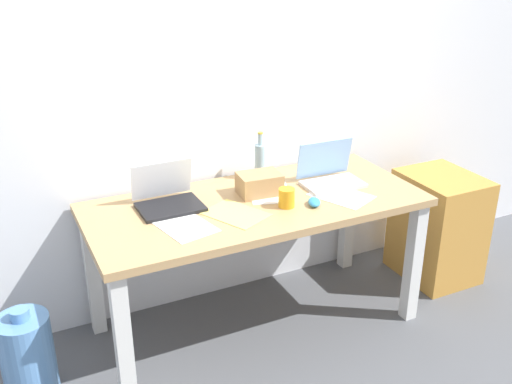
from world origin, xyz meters
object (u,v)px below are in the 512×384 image
object	(u,v)px
laptop_right	(330,174)
coffee_mug	(287,198)
laptop_left	(168,198)
filing_cabinet	(438,226)
computer_mouse	(314,202)
cardboard_box	(259,184)
desk	(256,219)
water_cooler_jug	(27,356)
beer_bottle	(260,160)

from	to	relation	value
laptop_right	coffee_mug	distance (m)	0.39
laptop_left	filing_cabinet	distance (m)	1.72
computer_mouse	cardboard_box	bearing A→B (deg)	152.43
desk	laptop_right	xyz separation A→B (m)	(0.46, 0.04, 0.15)
filing_cabinet	water_cooler_jug	bearing A→B (deg)	-179.43
computer_mouse	water_cooler_jug	xyz separation A→B (m)	(-1.41, 0.13, -0.55)
computer_mouse	filing_cabinet	world-z (taller)	computer_mouse
desk	filing_cabinet	world-z (taller)	desk
laptop_right	water_cooler_jug	distance (m)	1.73
laptop_right	desk	bearing A→B (deg)	-175.02
laptop_left	coffee_mug	xyz separation A→B (m)	(0.52, -0.26, 0.00)
laptop_left	laptop_right	size ratio (longest dim) A/B	0.95
cardboard_box	filing_cabinet	world-z (taller)	cardboard_box
desk	water_cooler_jug	xyz separation A→B (m)	(-1.17, -0.04, -0.43)
beer_bottle	coffee_mug	world-z (taller)	beer_bottle
cardboard_box	water_cooler_jug	size ratio (longest dim) A/B	0.47
cardboard_box	water_cooler_jug	bearing A→B (deg)	-174.80
laptop_left	desk	bearing A→B (deg)	-18.14
cardboard_box	water_cooler_jug	xyz separation A→B (m)	(-1.23, -0.11, -0.58)
beer_bottle	filing_cabinet	distance (m)	1.22
laptop_left	laptop_right	bearing A→B (deg)	-6.30
laptop_left	filing_cabinet	xyz separation A→B (m)	(1.65, -0.15, -0.45)
cardboard_box	filing_cabinet	size ratio (longest dim) A/B	0.33
laptop_left	laptop_right	distance (m)	0.88
desk	beer_bottle	bearing A→B (deg)	59.95
computer_mouse	coffee_mug	xyz separation A→B (m)	(-0.13, 0.05, 0.03)
laptop_right	filing_cabinet	xyz separation A→B (m)	(0.77, -0.05, -0.46)
laptop_right	cardboard_box	world-z (taller)	laptop_right
coffee_mug	water_cooler_jug	distance (m)	1.41
computer_mouse	filing_cabinet	distance (m)	1.09
laptop_left	beer_bottle	distance (m)	0.59
computer_mouse	desk	bearing A→B (deg)	170.53
water_cooler_jug	laptop_left	bearing A→B (deg)	12.81
laptop_right	beer_bottle	world-z (taller)	beer_bottle
laptop_left	cardboard_box	bearing A→B (deg)	-7.23
coffee_mug	filing_cabinet	size ratio (longest dim) A/B	0.14
laptop_left	laptop_right	world-z (taller)	laptop_right
beer_bottle	laptop_left	bearing A→B (deg)	-166.98
laptop_left	beer_bottle	xyz separation A→B (m)	(0.57, 0.13, 0.06)
water_cooler_jug	computer_mouse	bearing A→B (deg)	-5.45
filing_cabinet	desk	bearing A→B (deg)	179.47
desk	filing_cabinet	xyz separation A→B (m)	(1.23, -0.01, -0.31)
laptop_right	water_cooler_jug	size ratio (longest dim) A/B	0.71
cardboard_box	filing_cabinet	xyz separation A→B (m)	(1.18, -0.09, -0.46)
computer_mouse	cardboard_box	size ratio (longest dim) A/B	0.47
laptop_right	cardboard_box	bearing A→B (deg)	174.79
desk	cardboard_box	xyz separation A→B (m)	(0.06, 0.08, 0.15)
computer_mouse	water_cooler_jug	size ratio (longest dim) A/B	0.22
desk	laptop_right	size ratio (longest dim) A/B	5.23
laptop_right	beer_bottle	bearing A→B (deg)	142.88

